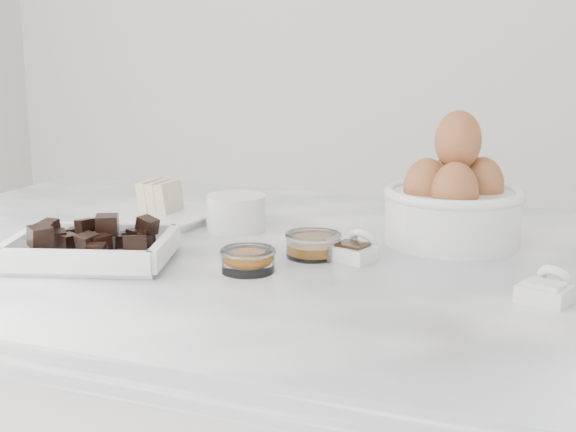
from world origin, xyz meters
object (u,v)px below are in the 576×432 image
(sugar_ramekin, at_px, (236,211))
(honey_bowl, at_px, (313,244))
(chocolate_dish, at_px, (92,245))
(butter_plate, at_px, (166,208))
(zest_bowl, at_px, (248,259))
(vanilla_spoon, at_px, (355,249))
(salt_spoon, at_px, (547,289))
(egg_bowl, at_px, (453,201))

(sugar_ramekin, height_order, honey_bowl, sugar_ramekin)
(chocolate_dish, height_order, butter_plate, butter_plate)
(sugar_ramekin, bearing_deg, zest_bowl, -61.51)
(honey_bowl, bearing_deg, zest_bowl, -118.99)
(chocolate_dish, height_order, vanilla_spoon, chocolate_dish)
(chocolate_dish, height_order, sugar_ramekin, same)
(honey_bowl, bearing_deg, chocolate_dish, -153.98)
(zest_bowl, xyz_separation_m, vanilla_spoon, (0.11, 0.10, -0.00))
(butter_plate, relative_size, vanilla_spoon, 2.20)
(sugar_ramekin, xyz_separation_m, salt_spoon, (0.45, -0.18, -0.02))
(butter_plate, bearing_deg, salt_spoon, -18.50)
(vanilla_spoon, bearing_deg, salt_spoon, -19.22)
(zest_bowl, height_order, salt_spoon, salt_spoon)
(chocolate_dish, bearing_deg, honey_bowl, 26.02)
(honey_bowl, height_order, vanilla_spoon, vanilla_spoon)
(sugar_ramekin, xyz_separation_m, honey_bowl, (0.16, -0.10, -0.01))
(zest_bowl, height_order, vanilla_spoon, vanilla_spoon)
(vanilla_spoon, relative_size, salt_spoon, 1.00)
(sugar_ramekin, bearing_deg, vanilla_spoon, -23.61)
(chocolate_dish, relative_size, sugar_ramekin, 2.68)
(butter_plate, xyz_separation_m, salt_spoon, (0.58, -0.19, -0.01))
(egg_bowl, bearing_deg, salt_spoon, -56.95)
(egg_bowl, relative_size, salt_spoon, 2.58)
(salt_spoon, bearing_deg, chocolate_dish, -175.16)
(egg_bowl, bearing_deg, zest_bowl, -132.21)
(zest_bowl, bearing_deg, chocolate_dish, -171.23)
(honey_bowl, bearing_deg, salt_spoon, -14.71)
(vanilla_spoon, bearing_deg, honey_bowl, -173.18)
(butter_plate, distance_m, vanilla_spoon, 0.36)
(zest_bowl, bearing_deg, honey_bowl, 61.01)
(egg_bowl, relative_size, vanilla_spoon, 2.59)
(chocolate_dish, relative_size, honey_bowl, 3.17)
(zest_bowl, distance_m, vanilla_spoon, 0.15)
(chocolate_dish, height_order, zest_bowl, chocolate_dish)
(egg_bowl, distance_m, salt_spoon, 0.26)
(sugar_ramekin, height_order, egg_bowl, egg_bowl)
(butter_plate, relative_size, sugar_ramekin, 1.86)
(honey_bowl, relative_size, vanilla_spoon, 1.00)
(sugar_ramekin, bearing_deg, salt_spoon, -21.29)
(sugar_ramekin, xyz_separation_m, vanilla_spoon, (0.21, -0.09, -0.02))
(chocolate_dish, bearing_deg, vanilla_spoon, 22.94)
(salt_spoon, bearing_deg, egg_bowl, 123.05)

